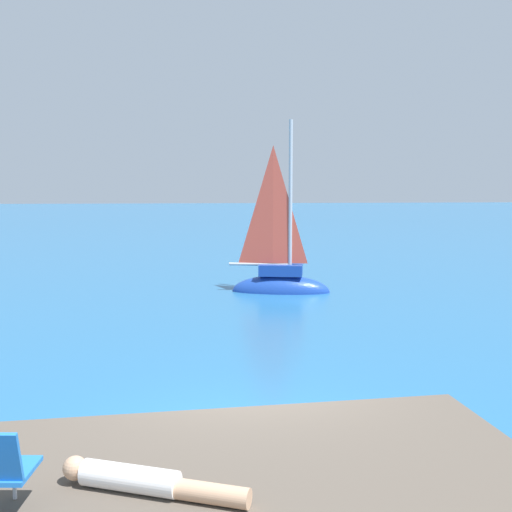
# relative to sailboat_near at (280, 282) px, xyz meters

# --- Properties ---
(ground_plane) EXTENTS (160.00, 160.00, 0.00)m
(ground_plane) POSITION_rel_sailboat_near_xyz_m (-1.80, -11.88, -0.32)
(ground_plane) COLOR #236093
(boulder_seaward) EXTENTS (0.96, 0.89, 0.55)m
(boulder_seaward) POSITION_rel_sailboat_near_xyz_m (-4.16, -12.86, -0.32)
(boulder_seaward) COLOR #554A48
(boulder_seaward) RESTS_ON ground
(boulder_inland) EXTENTS (0.94, 1.02, 0.59)m
(boulder_inland) POSITION_rel_sailboat_near_xyz_m (-4.06, -12.89, -0.32)
(boulder_inland) COLOR #4E4A40
(boulder_inland) RESTS_ON ground
(sailboat_near) EXTENTS (3.30, 1.61, 5.99)m
(sailboat_near) POSITION_rel_sailboat_near_xyz_m (0.00, 0.00, 0.00)
(sailboat_near) COLOR #193D99
(sailboat_near) RESTS_ON ground
(person_sunbather) EXTENTS (1.68, 0.78, 0.25)m
(person_sunbather) POSITION_rel_sailboat_near_xyz_m (-2.86, -15.31, 0.75)
(person_sunbather) COLOR white
(person_sunbather) RESTS_ON shore_ledge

